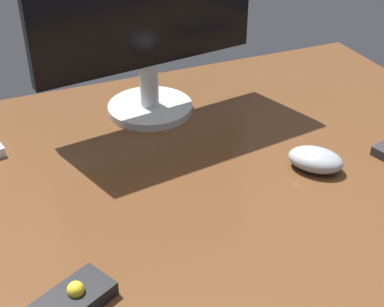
{
  "coord_description": "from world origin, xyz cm",
  "views": [
    {
      "loc": [
        -25.23,
        -78.2,
        59.27
      ],
      "look_at": [
        5.92,
        -4.18,
        8.0
      ],
      "focal_mm": 51.93,
      "sensor_mm": 36.0,
      "label": 1
    }
  ],
  "objects": [
    {
      "name": "desk",
      "position": [
        0.0,
        0.0,
        1.0
      ],
      "size": [
        140.0,
        84.0,
        2.0
      ],
      "primitive_type": "cube",
      "color": "brown",
      "rests_on": "ground"
    },
    {
      "name": "computer_mouse",
      "position": [
        28.32,
        -9.01,
        3.98
      ],
      "size": [
        11.78,
        12.03,
        3.96
      ],
      "primitive_type": "ellipsoid",
      "rotation": [
        0.0,
        0.0,
        -0.84
      ],
      "color": "#999EA5",
      "rests_on": "desk"
    }
  ]
}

